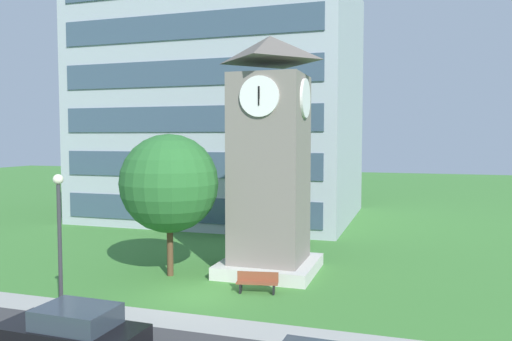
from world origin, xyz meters
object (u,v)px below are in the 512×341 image
at_px(clock_tower, 270,167).
at_px(tree_near_tower, 169,183).
at_px(park_bench, 257,282).
at_px(parked_car_black, 72,333).
at_px(street_lamp, 59,231).

xyz_separation_m(clock_tower, tree_near_tower, (-4.43, -2.06, -0.74)).
height_order(park_bench, parked_car_black, parked_car_black).
bearing_deg(tree_near_tower, parked_car_black, -80.42).
bearing_deg(park_bench, clock_tower, 97.03).
xyz_separation_m(clock_tower, park_bench, (0.42, -3.37, -4.77)).
distance_m(tree_near_tower, parked_car_black, 10.14).
bearing_deg(park_bench, parked_car_black, -112.18).
xyz_separation_m(tree_near_tower, parked_car_black, (1.58, -9.34, -3.64)).
relative_size(clock_tower, street_lamp, 2.14).
distance_m(park_bench, tree_near_tower, 6.44).
distance_m(park_bench, street_lamp, 8.47).
distance_m(clock_tower, street_lamp, 10.59).
height_order(street_lamp, parked_car_black, street_lamp).
height_order(park_bench, tree_near_tower, tree_near_tower).
xyz_separation_m(clock_tower, parked_car_black, (-2.85, -11.40, -4.37)).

